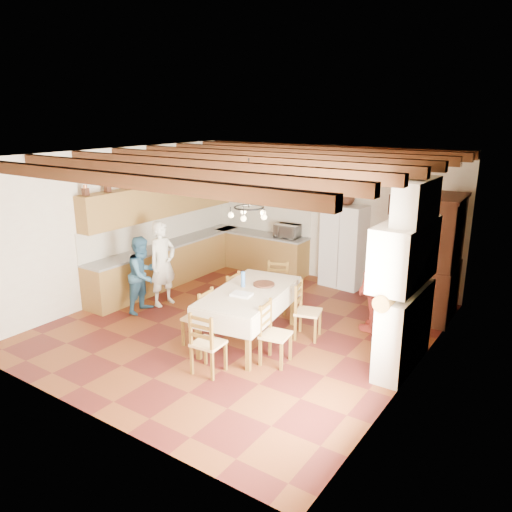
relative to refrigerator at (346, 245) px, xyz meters
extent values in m
cube|color=#4E1915|center=(-0.55, -3.09, -0.90)|extent=(6.00, 6.50, 0.02)
cube|color=silver|center=(-0.55, -3.09, 2.12)|extent=(6.00, 6.50, 0.02)
cube|color=beige|center=(-0.55, 0.17, 0.61)|extent=(6.00, 0.02, 3.00)
cube|color=beige|center=(-0.55, -6.35, 0.61)|extent=(6.00, 0.02, 3.00)
cube|color=beige|center=(-3.56, -3.09, 0.61)|extent=(0.02, 6.50, 3.00)
cube|color=beige|center=(2.46, -3.09, 0.61)|extent=(0.02, 6.50, 3.00)
cube|color=brown|center=(-3.25, -2.04, -0.46)|extent=(0.60, 4.30, 0.86)
cube|color=brown|center=(-2.10, -0.14, -0.46)|extent=(2.30, 0.60, 0.86)
cube|color=slate|center=(-3.25, -2.04, -0.01)|extent=(0.62, 4.30, 0.04)
cube|color=slate|center=(-2.10, -0.14, -0.01)|extent=(2.34, 0.62, 0.04)
cube|color=beige|center=(-3.54, -2.04, 0.31)|extent=(0.03, 4.30, 0.60)
cube|color=beige|center=(-2.10, 0.15, 0.31)|extent=(2.30, 0.03, 0.60)
cube|color=brown|center=(-3.38, -2.04, 0.96)|extent=(0.35, 4.20, 0.70)
cube|color=black|center=(1.00, 0.14, 0.96)|extent=(0.34, 0.03, 0.42)
cube|color=white|center=(0.00, 0.00, 0.00)|extent=(0.95, 0.80, 1.79)
cube|color=beige|center=(-0.12, -3.47, -0.03)|extent=(1.35, 2.17, 0.05)
cube|color=brown|center=(-0.39, -4.43, -0.47)|extent=(0.08, 0.08, 0.84)
cube|color=brown|center=(0.44, -4.30, -0.47)|extent=(0.08, 0.08, 0.84)
cube|color=brown|center=(-0.68, -2.64, -0.47)|extent=(0.08, 0.08, 0.84)
cube|color=brown|center=(0.15, -2.51, -0.47)|extent=(0.08, 0.08, 0.84)
torus|color=black|center=(-0.12, -3.47, 1.36)|extent=(0.47, 0.47, 0.03)
imported|color=silver|center=(-2.45, -3.06, -0.06)|extent=(0.46, 0.65, 1.67)
imported|color=#336387|center=(-2.51, -3.53, -0.16)|extent=(0.64, 0.78, 1.46)
imported|color=#B63A2C|center=(1.42, -1.90, -0.06)|extent=(0.56, 1.03, 1.68)
imported|color=silver|center=(-1.39, -0.14, 0.16)|extent=(0.57, 0.40, 0.30)
imported|color=#381C11|center=(-0.02, 0.00, 1.06)|extent=(0.34, 0.34, 0.33)
camera|label=1|loc=(4.24, -9.69, 2.78)|focal=35.00mm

